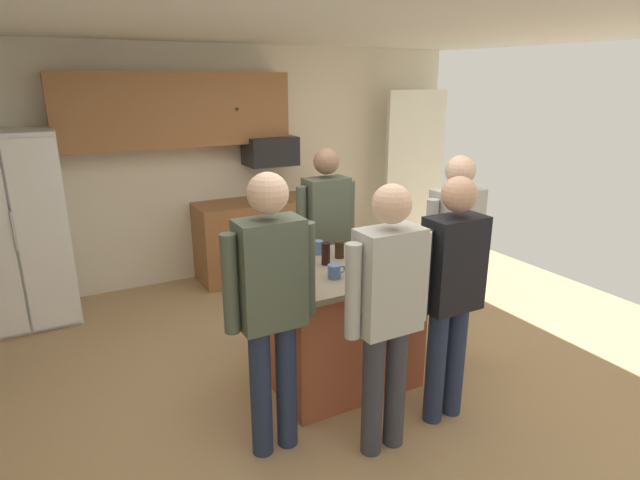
# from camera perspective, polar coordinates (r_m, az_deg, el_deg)

# --- Properties ---
(floor) EXTENTS (7.04, 7.04, 0.00)m
(floor) POSITION_cam_1_polar(r_m,az_deg,el_deg) (4.10, 1.45, -15.77)
(floor) COLOR tan
(floor) RESTS_ON ground
(ceiling) EXTENTS (7.04, 7.04, 0.00)m
(ceiling) POSITION_cam_1_polar(r_m,az_deg,el_deg) (3.45, 1.80, 23.33)
(ceiling) COLOR white
(back_wall) EXTENTS (6.40, 0.10, 2.60)m
(back_wall) POSITION_cam_1_polar(r_m,az_deg,el_deg) (6.09, -11.82, 8.13)
(back_wall) COLOR beige
(back_wall) RESTS_ON ground
(french_door_window_panel) EXTENTS (0.90, 0.06, 2.00)m
(french_door_window_panel) POSITION_cam_1_polar(r_m,az_deg,el_deg) (6.99, 10.32, 7.71)
(french_door_window_panel) COLOR white
(french_door_window_panel) RESTS_ON ground
(cabinet_run_upper) EXTENTS (2.40, 0.38, 0.75)m
(cabinet_run_upper) POSITION_cam_1_polar(r_m,az_deg,el_deg) (5.73, -15.53, 13.61)
(cabinet_run_upper) COLOR #936038
(cabinet_run_lower) EXTENTS (1.80, 0.63, 0.90)m
(cabinet_run_lower) POSITION_cam_1_polar(r_m,az_deg,el_deg) (6.19, -5.15, 0.49)
(cabinet_run_lower) COLOR #936038
(cabinet_run_lower) RESTS_ON ground
(refrigerator) EXTENTS (0.87, 0.76, 1.81)m
(refrigerator) POSITION_cam_1_polar(r_m,az_deg,el_deg) (5.52, -30.40, 0.91)
(refrigerator) COLOR white
(refrigerator) RESTS_ON ground
(microwave_over_range) EXTENTS (0.56, 0.40, 0.32)m
(microwave_over_range) POSITION_cam_1_polar(r_m,az_deg,el_deg) (5.99, -5.49, 9.72)
(microwave_over_range) COLOR black
(kitchen_island) EXTENTS (1.17, 0.94, 0.93)m
(kitchen_island) POSITION_cam_1_polar(r_m,az_deg,el_deg) (3.96, 2.10, -9.14)
(kitchen_island) COLOR #AD5638
(kitchen_island) RESTS_ON ground
(person_guest_by_door) EXTENTS (0.57, 0.22, 1.68)m
(person_guest_by_door) POSITION_cam_1_polar(r_m,az_deg,el_deg) (4.55, 0.67, 1.15)
(person_guest_by_door) COLOR #4C5166
(person_guest_by_door) RESTS_ON ground
(person_host_foreground) EXTENTS (0.57, 0.23, 1.76)m
(person_host_foreground) POSITION_cam_1_polar(r_m,az_deg,el_deg) (3.03, -5.40, -6.42)
(person_host_foreground) COLOR #232D4C
(person_host_foreground) RESTS_ON ground
(person_elder_center) EXTENTS (0.57, 0.22, 1.70)m
(person_elder_center) POSITION_cam_1_polar(r_m,az_deg,el_deg) (4.14, 14.51, -0.89)
(person_elder_center) COLOR #383842
(person_elder_center) RESTS_ON ground
(person_guest_left) EXTENTS (0.57, 0.22, 1.68)m
(person_guest_left) POSITION_cam_1_polar(r_m,az_deg,el_deg) (3.44, 14.26, -4.92)
(person_guest_left) COLOR #232D4C
(person_guest_left) RESTS_ON ground
(person_guest_right) EXTENTS (0.57, 0.22, 1.70)m
(person_guest_right) POSITION_cam_1_polar(r_m,az_deg,el_deg) (3.06, 7.43, -7.11)
(person_guest_right) COLOR #383842
(person_guest_right) RESTS_ON ground
(glass_short_whisky) EXTENTS (0.07, 0.07, 0.15)m
(glass_short_whisky) POSITION_cam_1_polar(r_m,az_deg,el_deg) (3.87, 7.40, -1.36)
(glass_short_whisky) COLOR #311913
(glass_short_whisky) RESTS_ON kitchen_island
(glass_pilsner) EXTENTS (0.06, 0.06, 0.16)m
(glass_pilsner) POSITION_cam_1_polar(r_m,az_deg,el_deg) (3.79, 0.64, -1.53)
(glass_pilsner) COLOR black
(glass_pilsner) RESTS_ON kitchen_island
(mug_ceramic_white) EXTENTS (0.13, 0.09, 0.10)m
(mug_ceramic_white) POSITION_cam_1_polar(r_m,az_deg,el_deg) (3.55, 1.61, -3.47)
(mug_ceramic_white) COLOR #4C6B99
(mug_ceramic_white) RESTS_ON kitchen_island
(mug_blue_stoneware) EXTENTS (0.12, 0.08, 0.11)m
(mug_blue_stoneware) POSITION_cam_1_polar(r_m,az_deg,el_deg) (4.02, -0.17, -0.81)
(mug_blue_stoneware) COLOR #4C6B99
(mug_blue_stoneware) RESTS_ON kitchen_island
(tumbler_amber) EXTENTS (0.07, 0.07, 0.13)m
(tumbler_amber) POSITION_cam_1_polar(r_m,az_deg,el_deg) (3.94, 2.14, -1.06)
(tumbler_amber) COLOR black
(tumbler_amber) RESTS_ON kitchen_island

